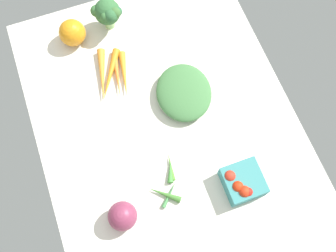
% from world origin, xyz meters
% --- Properties ---
extents(tablecloth, '(1.04, 0.76, 0.02)m').
position_xyz_m(tablecloth, '(0.00, 0.00, 0.01)').
color(tablecloth, silver).
rests_on(tablecloth, ground).
extents(berry_basket, '(0.10, 0.10, 0.07)m').
position_xyz_m(berry_basket, '(-0.23, -0.13, 0.05)').
color(berry_basket, teal).
rests_on(berry_basket, tablecloth).
extents(broccoli_head, '(0.09, 0.10, 0.11)m').
position_xyz_m(broccoli_head, '(0.40, 0.06, 0.09)').
color(broccoli_head, '#A0CF88').
rests_on(broccoli_head, tablecloth).
extents(carrot_bunch, '(0.19, 0.13, 0.03)m').
position_xyz_m(carrot_bunch, '(0.22, 0.11, 0.03)').
color(carrot_bunch, orange).
rests_on(carrot_bunch, tablecloth).
extents(okra_pile, '(0.15, 0.10, 0.02)m').
position_xyz_m(okra_pile, '(-0.16, 0.06, 0.03)').
color(okra_pile, '#437D31').
rests_on(okra_pile, tablecloth).
extents(red_onion_near_basket, '(0.08, 0.08, 0.08)m').
position_xyz_m(red_onion_near_basket, '(-0.21, 0.20, 0.06)').
color(red_onion_near_basket, '#84324E').
rests_on(red_onion_near_basket, tablecloth).
extents(leafy_greens_clump, '(0.22, 0.20, 0.05)m').
position_xyz_m(leafy_greens_clump, '(0.08, -0.08, 0.04)').
color(leafy_greens_clump, '#437942').
rests_on(leafy_greens_clump, tablecloth).
extents(heirloom_tomato_orange, '(0.08, 0.08, 0.08)m').
position_xyz_m(heirloom_tomato_orange, '(0.39, 0.18, 0.06)').
color(heirloom_tomato_orange, orange).
rests_on(heirloom_tomato_orange, tablecloth).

